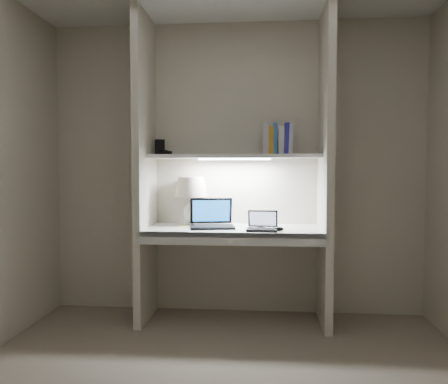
# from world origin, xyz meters

# --- Properties ---
(back_wall) EXTENTS (3.20, 0.01, 2.50)m
(back_wall) POSITION_xyz_m (0.00, 1.50, 1.25)
(back_wall) COLOR beige
(back_wall) RESTS_ON floor
(alcove_panel_left) EXTENTS (0.06, 0.55, 2.50)m
(alcove_panel_left) POSITION_xyz_m (-0.73, 1.23, 1.25)
(alcove_panel_left) COLOR beige
(alcove_panel_left) RESTS_ON floor
(alcove_panel_right) EXTENTS (0.06, 0.55, 2.50)m
(alcove_panel_right) POSITION_xyz_m (0.73, 1.23, 1.25)
(alcove_panel_right) COLOR beige
(alcove_panel_right) RESTS_ON floor
(desk) EXTENTS (1.40, 0.55, 0.04)m
(desk) POSITION_xyz_m (0.00, 1.23, 0.75)
(desk) COLOR white
(desk) RESTS_ON alcove_panel_left
(desk_apron) EXTENTS (1.46, 0.03, 0.10)m
(desk_apron) POSITION_xyz_m (0.00, 0.96, 0.72)
(desk_apron) COLOR silver
(desk_apron) RESTS_ON desk
(shelf) EXTENTS (1.40, 0.36, 0.03)m
(shelf) POSITION_xyz_m (0.00, 1.32, 1.35)
(shelf) COLOR silver
(shelf) RESTS_ON back_wall
(strip_light) EXTENTS (0.60, 0.04, 0.02)m
(strip_light) POSITION_xyz_m (0.00, 1.32, 1.33)
(strip_light) COLOR white
(strip_light) RESTS_ON shelf
(table_lamp) EXTENTS (0.28, 0.28, 0.41)m
(table_lamp) POSITION_xyz_m (-0.37, 1.38, 1.05)
(table_lamp) COLOR white
(table_lamp) RESTS_ON desk
(laptop_main) EXTENTS (0.40, 0.36, 0.24)m
(laptop_main) POSITION_xyz_m (-0.18, 1.24, 0.82)
(laptop_main) COLOR black
(laptop_main) RESTS_ON desk
(laptop_netbook) EXTENTS (0.24, 0.22, 0.15)m
(laptop_netbook) POSITION_xyz_m (0.23, 1.09, 0.81)
(laptop_netbook) COLOR black
(laptop_netbook) RESTS_ON desk
(speaker) EXTENTS (0.12, 0.09, 0.15)m
(speaker) POSITION_xyz_m (-0.16, 1.45, 0.84)
(speaker) COLOR silver
(speaker) RESTS_ON desk
(mouse) EXTENTS (0.10, 0.07, 0.03)m
(mouse) POSITION_xyz_m (0.35, 1.07, 0.79)
(mouse) COLOR black
(mouse) RESTS_ON desk
(cable_coil) EXTENTS (0.13, 0.13, 0.01)m
(cable_coil) POSITION_xyz_m (0.22, 1.16, 0.78)
(cable_coil) COLOR black
(cable_coil) RESTS_ON desk
(sticky_note) EXTENTS (0.07, 0.07, 0.00)m
(sticky_note) POSITION_xyz_m (-0.42, 1.25, 0.77)
(sticky_note) COLOR #EAFF35
(sticky_note) RESTS_ON desk
(book_row) EXTENTS (0.24, 0.17, 0.26)m
(book_row) POSITION_xyz_m (0.35, 1.35, 1.49)
(book_row) COLOR silver
(book_row) RESTS_ON shelf
(shelf_box) EXTENTS (0.09, 0.08, 0.13)m
(shelf_box) POSITION_xyz_m (-0.64, 1.37, 1.43)
(shelf_box) COLOR black
(shelf_box) RESTS_ON shelf
(shelf_gadget) EXTENTS (0.11, 0.08, 0.05)m
(shelf_gadget) POSITION_xyz_m (-0.61, 1.37, 1.39)
(shelf_gadget) COLOR black
(shelf_gadget) RESTS_ON shelf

